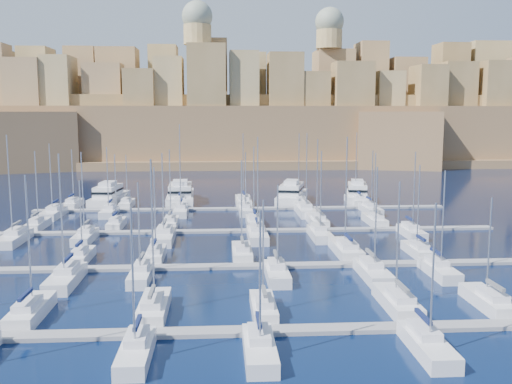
{
  "coord_description": "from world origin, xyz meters",
  "views": [
    {
      "loc": [
        -4.49,
        -83.33,
        19.92
      ],
      "look_at": [
        1.26,
        6.0,
        7.31
      ],
      "focal_mm": 40.0,
      "sensor_mm": 36.0,
      "label": 1
    }
  ],
  "objects": [
    {
      "name": "sailboat_26",
      "position": [
        -13.09,
        15.04,
        0.74
      ],
      "size": [
        2.49,
        8.29,
        13.84
      ],
      "color": "silver",
      "rests_on": "ground"
    },
    {
      "name": "sailboat_42",
      "position": [
        -36.24,
        26.04,
        0.76
      ],
      "size": [
        3.05,
        10.16,
        14.35
      ],
      "color": "silver",
      "rests_on": "ground"
    },
    {
      "name": "sailboat_22",
      "position": [
        13.93,
        -17.56,
        0.74
      ],
      "size": [
        2.8,
        9.35,
        13.86
      ],
      "color": "silver",
      "rests_on": "ground"
    },
    {
      "name": "ground",
      "position": [
        0.0,
        0.0,
        0.0
      ],
      "size": [
        600.0,
        600.0,
        0.0
      ],
      "primitive_type": "plane",
      "color": "black",
      "rests_on": "ground"
    },
    {
      "name": "pontoon_far",
      "position": [
        0.0,
        32.0,
        0.2
      ],
      "size": [
        84.0,
        2.0,
        0.4
      ],
      "primitive_type": "cube",
      "color": "slate",
      "rests_on": "ground"
    },
    {
      "name": "motor_yacht_a",
      "position": [
        -28.63,
        41.37,
        1.73
      ],
      "size": [
        6.62,
        16.8,
        5.25
      ],
      "color": "silver",
      "rests_on": "ground"
    },
    {
      "name": "sailboat_15",
      "position": [
        -1.5,
        -6.73,
        0.74
      ],
      "size": [
        2.63,
        8.76,
        13.73
      ],
      "color": "silver",
      "rests_on": "ground"
    },
    {
      "name": "sailboat_34",
      "position": [
        11.29,
        4.47,
        0.75
      ],
      "size": [
        2.79,
        9.29,
        14.24
      ],
      "color": "silver",
      "rests_on": "ground"
    },
    {
      "name": "sailboat_32",
      "position": [
        -13.17,
        4.03,
        0.75
      ],
      "size": [
        3.06,
        10.2,
        14.06
      ],
      "color": "silver",
      "rests_on": "ground"
    },
    {
      "name": "motor_yacht_b",
      "position": [
        -13.21,
        42.64,
        1.73
      ],
      "size": [
        6.42,
        19.24,
        5.25
      ],
      "color": "silver",
      "rests_on": "ground"
    },
    {
      "name": "sailboat_33",
      "position": [
        1.37,
        4.19,
        0.77
      ],
      "size": [
        2.96,
        9.86,
        16.45
      ],
      "color": "silver",
      "rests_on": "ground"
    },
    {
      "name": "pontoon_near",
      "position": [
        0.0,
        -34.0,
        0.2
      ],
      "size": [
        84.0,
        2.0,
        0.4
      ],
      "primitive_type": "cube",
      "color": "slate",
      "rests_on": "ground"
    },
    {
      "name": "pontoon_mid_far",
      "position": [
        0.0,
        10.0,
        0.2
      ],
      "size": [
        84.0,
        2.0,
        0.4
      ],
      "primitive_type": "cube",
      "color": "slate",
      "rests_on": "ground"
    },
    {
      "name": "sailboat_9",
      "position": [
        -1.35,
        -39.1,
        0.73
      ],
      "size": [
        2.53,
        8.42,
        12.62
      ],
      "color": "silver",
      "rests_on": "ground"
    },
    {
      "name": "sailboat_8",
      "position": [
        -11.36,
        -38.95,
        0.73
      ],
      "size": [
        2.43,
        8.12,
        12.92
      ],
      "color": "silver",
      "rests_on": "ground"
    },
    {
      "name": "sailboat_36",
      "position": [
        -35.35,
        37.26,
        0.73
      ],
      "size": [
        2.62,
        8.74,
        12.47
      ],
      "color": "silver",
      "rests_on": "ground"
    },
    {
      "name": "sailboat_27",
      "position": [
        1.5,
        15.19,
        0.74
      ],
      "size": [
        2.58,
        8.6,
        14.24
      ],
      "color": "silver",
      "rests_on": "ground"
    },
    {
      "name": "motor_yacht_d",
      "position": [
        26.15,
        40.97,
        1.73
      ],
      "size": [
        7.66,
        16.16,
        5.25
      ],
      "color": "silver",
      "rests_on": "ground"
    },
    {
      "name": "sailboat_35",
      "position": [
        26.33,
        4.9,
        0.74
      ],
      "size": [
        2.52,
        8.41,
        13.99
      ],
      "color": "silver",
      "rests_on": "ground"
    },
    {
      "name": "motor_yacht_c",
      "position": [
        11.57,
        41.61,
        1.73
      ],
      "size": [
        9.32,
        17.59,
        5.25
      ],
      "color": "silver",
      "rests_on": "ground"
    },
    {
      "name": "sailboat_45",
      "position": [
        0.54,
        26.96,
        0.72
      ],
      "size": [
        2.49,
        8.29,
        12.5
      ],
      "color": "silver",
      "rests_on": "ground"
    },
    {
      "name": "sailboat_37",
      "position": [
        -24.07,
        36.86,
        0.71
      ],
      "size": [
        2.38,
        7.92,
        11.32
      ],
      "color": "silver",
      "rests_on": "ground"
    },
    {
      "name": "sailboat_24",
      "position": [
        -35.81,
        14.98,
        0.74
      ],
      "size": [
        2.45,
        8.17,
        13.64
      ],
      "color": "silver",
      "rests_on": "ground"
    },
    {
      "name": "pontoon_mid_near",
      "position": [
        0.0,
        -12.0,
        0.2
      ],
      "size": [
        84.0,
        2.0,
        0.4
      ],
      "primitive_type": "cube",
      "color": "slate",
      "rests_on": "ground"
    },
    {
      "name": "sailboat_40",
      "position": [
        12.65,
        37.92,
        0.77
      ],
      "size": [
        3.02,
        10.08,
        15.66
      ],
      "color": "silver",
      "rests_on": "ground"
    },
    {
      "name": "fortified_city",
      "position": [
        -0.19,
        155.26,
        14.74
      ],
      "size": [
        460.0,
        108.95,
        59.52
      ],
      "color": "brown",
      "rests_on": "ground"
    },
    {
      "name": "sailboat_43",
      "position": [
        -25.86,
        26.87,
        0.74
      ],
      "size": [
        2.54,
        8.48,
        13.62
      ],
      "color": "silver",
      "rests_on": "ground"
    },
    {
      "name": "sailboat_25",
      "position": [
        -22.42,
        14.85,
        0.73
      ],
      "size": [
        2.37,
        7.91,
        13.03
      ],
      "color": "silver",
      "rests_on": "ground"
    },
    {
      "name": "sailboat_4",
      "position": [
        13.5,
        -28.46,
        0.74
      ],
      "size": [
        2.8,
        9.32,
        13.32
      ],
      "color": "silver",
      "rests_on": "ground"
    },
    {
      "name": "sailboat_47",
      "position": [
        25.39,
        26.46,
        0.74
      ],
      "size": [
        2.8,
        9.32,
        12.75
      ],
      "color": "silver",
      "rests_on": "ground"
    },
    {
      "name": "sailboat_29",
      "position": [
        23.17,
        15.35,
        0.73
      ],
      "size": [
        2.68,
        8.92,
        13.02
      ],
      "color": "silver",
      "rests_on": "ground"
    },
    {
      "name": "sailboat_5",
      "position": [
        22.94,
        -28.74,
        0.72
      ],
      "size": [
        2.62,
        8.74,
        11.66
      ],
      "color": "silver",
      "rests_on": "ground"
    },
    {
      "name": "sailboat_44",
      "position": [
        -12.06,
        26.74,
        0.74
      ],
      "size": [
        2.62,
        8.73,
        13.78
      ],
      "color": "silver",
      "rests_on": "ground"
    },
    {
      "name": "sailboat_41",
      "position": [
        25.21,
        37.92,
        0.77
      ],
      "size": [
        3.03,
        10.09,
        15.78
      ],
      "color": "silver",
      "rests_on": "ground"
    },
    {
      "name": "sailboat_20",
      "position": [
        -13.93,
        -16.9,
        0.72
      ],
      "size": [
        2.4,
        8.01,
        12.15
      ],
      "color": "silver",
      "rests_on": "ground"
    },
    {
      "name": "sailboat_2",
      "position": [
        -11.12,
        -28.57,
        0.76
      ],
      "size": [
        2.73,
        9.09,
        15.71
      ],
      "color": "silver",
      "rests_on": "ground"
    },
    {
      "name": "sailboat_17",
      "position": [
        23.14,
        -7.15,
        0.73
      ],
      "size": [
        2.37,
        7.91,
        12.96
      ],
      "color": "silver",
      "rests_on": "ground"
    },
    {
      "name": "sailboat_14",
      "position": [
        -13.28,
        -7.18,
        0.73
      ],
      "size": [
        2.35,
        7.84,
        12.88
      ],
      "color": "silver",
      "rests_on": "ground"
    },
    {
      "name": "sailboat_39",
      "position": [
        0.61,
        38.3,
        0.77
      ],
      "size": [
        3.26,
        10.87,
        15.63
      ],
      "color": "silver",
      "rests_on": "ground"
    },
    {
      "name": "sailboat_16",
      "position": [
        13.18,
        -5.98,
        0.78
      ],
      "size": [
        3.09,
        10.29,
        16.81
      ],
      "color": "silver",
      "rests_on": "ground"
    },
    {
      "name": "sailboat_28",
      "position": [
        12.82,
        15.64,
        0.76
      ],
      "size": [
        2.86,
        9.52,
        15.47
      ],
      "color": "silver",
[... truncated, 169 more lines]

